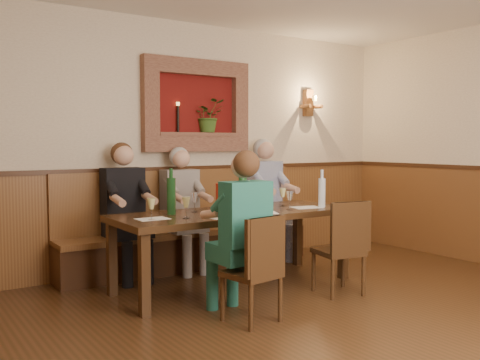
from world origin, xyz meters
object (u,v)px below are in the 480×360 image
object	(u,v)px
spittoon_bucket	(228,197)
wine_bottle_green_a	(243,193)
bench	(189,239)
person_bench_right	(268,209)
person_bench_left	(127,223)
chair_near_right	(339,267)
person_chair_front	(240,248)
dining_table	(234,219)
water_bottle	(322,192)
wine_bottle_green_b	(171,195)
person_bench_mid	(184,220)
chair_near_left	(253,291)

from	to	relation	value
spittoon_bucket	wine_bottle_green_a	world-z (taller)	wine_bottle_green_a
bench	person_bench_right	world-z (taller)	person_bench_right
person_bench_left	wine_bottle_green_a	xyz separation A→B (m)	(0.83, -0.92, 0.34)
chair_near_right	person_bench_right	bearing A→B (deg)	88.30
person_bench_right	person_chair_front	size ratio (longest dim) A/B	1.08
dining_table	wine_bottle_green_a	xyz separation A→B (m)	(0.04, -0.08, 0.26)
person_chair_front	water_bottle	distance (m)	1.53
wine_bottle_green_b	water_bottle	size ratio (longest dim) A/B	1.10
bench	person_chair_front	distance (m)	1.80
dining_table	chair_near_right	size ratio (longest dim) A/B	2.71
bench	wine_bottle_green_b	bearing A→B (deg)	-127.41
dining_table	spittoon_bucket	size ratio (longest dim) A/B	8.71
bench	wine_bottle_green_b	world-z (taller)	wine_bottle_green_b
person_bench_right	wine_bottle_green_b	bearing A→B (deg)	-156.93
bench	person_bench_left	xyz separation A→B (m)	(-0.78, -0.11, 0.26)
person_bench_mid	person_bench_right	xyz separation A→B (m)	(1.15, -0.00, 0.05)
chair_near_left	water_bottle	world-z (taller)	water_bottle
bench	dining_table	bearing A→B (deg)	-90.00
chair_near_right	spittoon_bucket	size ratio (longest dim) A/B	3.21
chair_near_right	person_bench_right	world-z (taller)	person_bench_right
chair_near_left	person_bench_right	world-z (taller)	person_bench_right
bench	spittoon_bucket	xyz separation A→B (m)	(-0.06, -0.92, 0.56)
chair_near_right	person_chair_front	xyz separation A→B (m)	(-1.14, -0.01, 0.30)
chair_near_right	person_bench_right	size ratio (longest dim) A/B	0.60
water_bottle	person_bench_mid	bearing A→B (deg)	133.90
dining_table	wine_bottle_green_b	size ratio (longest dim) A/B	5.54
spittoon_bucket	bench	bearing A→B (deg)	86.48
dining_table	person_bench_right	xyz separation A→B (m)	(1.03, 0.84, -0.06)
person_bench_right	spittoon_bucket	world-z (taller)	person_bench_right
dining_table	person_bench_right	size ratio (longest dim) A/B	1.63
wine_bottle_green_b	chair_near_right	bearing A→B (deg)	-34.74
bench	wine_bottle_green_a	xyz separation A→B (m)	(0.04, -1.03, 0.61)
bench	person_bench_mid	size ratio (longest dim) A/B	2.18
wine_bottle_green_b	water_bottle	xyz separation A→B (m)	(1.55, -0.38, -0.02)
wine_bottle_green_b	wine_bottle_green_a	bearing A→B (deg)	-18.08
dining_table	person_chair_front	xyz separation A→B (m)	(-0.46, -0.78, -0.11)
person_bench_left	spittoon_bucket	size ratio (longest dim) A/B	5.17
person_chair_front	water_bottle	world-z (taller)	person_chair_front
person_bench_left	spittoon_bucket	world-z (taller)	person_bench_left
bench	person_chair_front	world-z (taller)	person_chair_front
person_chair_front	water_bottle	bearing A→B (deg)	21.05
person_chair_front	water_bottle	xyz separation A→B (m)	(1.39, 0.53, 0.35)
chair_near_left	wine_bottle_green_a	size ratio (longest dim) A/B	1.95
spittoon_bucket	person_bench_right	bearing A→B (deg)	36.56
person_bench_right	spittoon_bucket	xyz separation A→B (m)	(-1.09, -0.81, 0.28)
person_bench_left	wine_bottle_green_a	size ratio (longest dim) A/B	3.25
chair_near_right	person_bench_mid	distance (m)	1.82
chair_near_left	water_bottle	size ratio (longest dim) A/B	2.18
chair_near_right	person_chair_front	size ratio (longest dim) A/B	0.65
dining_table	person_chair_front	world-z (taller)	person_chair_front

